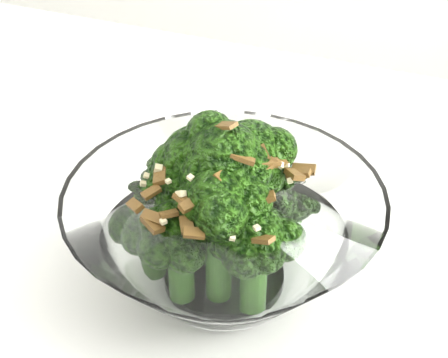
# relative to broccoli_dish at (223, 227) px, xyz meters

# --- Properties ---
(broccoli_dish) EXTENTS (0.20, 0.20, 0.13)m
(broccoli_dish) POSITION_rel_broccoli_dish_xyz_m (0.00, 0.00, 0.00)
(broccoli_dish) COLOR white
(broccoli_dish) RESTS_ON table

